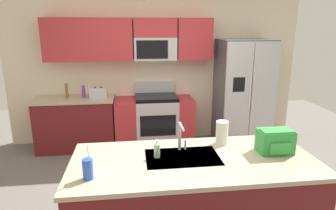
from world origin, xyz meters
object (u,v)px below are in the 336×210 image
at_px(soap_dispenser, 157,150).
at_px(paper_towel_roll, 222,133).
at_px(range_oven, 154,121).
at_px(backpack, 275,141).
at_px(pepper_mill, 67,91).
at_px(refrigerator, 243,93).
at_px(drink_cup_blue, 88,169).
at_px(bottle_purple, 84,91).
at_px(toaster, 98,93).
at_px(sink_faucet, 180,134).

bearing_deg(soap_dispenser, paper_towel_roll, 19.08).
bearing_deg(range_oven, backpack, -69.09).
relative_size(pepper_mill, paper_towel_roll, 1.03).
height_order(refrigerator, drink_cup_blue, refrigerator).
xyz_separation_m(pepper_mill, bottle_purple, (0.27, 0.02, -0.02)).
height_order(bottle_purple, paper_towel_roll, paper_towel_roll).
xyz_separation_m(range_oven, bottle_purple, (-1.19, 0.02, 0.56)).
height_order(toaster, paper_towel_roll, paper_towel_roll).
bearing_deg(refrigerator, toaster, 179.56).
relative_size(pepper_mill, sink_faucet, 0.87).
distance_m(refrigerator, paper_towel_roll, 2.41).
relative_size(soap_dispenser, backpack, 0.53).
distance_m(bottle_purple, paper_towel_roll, 2.82).
bearing_deg(pepper_mill, refrigerator, -1.31).
distance_m(range_oven, toaster, 1.09).
bearing_deg(pepper_mill, paper_towel_roll, -48.54).
distance_m(pepper_mill, backpack, 3.47).
distance_m(range_oven, refrigerator, 1.65).
bearing_deg(refrigerator, range_oven, 177.39).
xyz_separation_m(range_oven, backpack, (0.96, -2.50, 0.57)).
height_order(sink_faucet, backpack, sink_faucet).
bearing_deg(toaster, paper_towel_roll, -56.34).
xyz_separation_m(bottle_purple, sink_faucet, (1.25, -2.37, 0.06)).
xyz_separation_m(sink_faucet, drink_cup_blue, (-0.81, -0.44, -0.08)).
height_order(range_oven, soap_dispenser, range_oven).
height_order(refrigerator, toaster, refrigerator).
height_order(toaster, backpack, backpack).
height_order(pepper_mill, bottle_purple, pepper_mill).
bearing_deg(bottle_purple, refrigerator, -1.84).
bearing_deg(drink_cup_blue, sink_faucet, 28.44).
distance_m(range_oven, backpack, 2.74).
bearing_deg(toaster, soap_dispenser, -72.44).
bearing_deg(paper_towel_roll, range_oven, 102.96).
distance_m(toaster, paper_towel_roll, 2.62).
height_order(refrigerator, pepper_mill, refrigerator).
bearing_deg(pepper_mill, toaster, -5.51).
height_order(range_oven, refrigerator, refrigerator).
bearing_deg(sink_faucet, drink_cup_blue, -151.56).
bearing_deg(sink_faucet, bottle_purple, 117.86).
height_order(bottle_purple, sink_faucet, sink_faucet).
bearing_deg(toaster, backpack, -52.28).
bearing_deg(refrigerator, backpack, -104.34).
height_order(sink_faucet, paper_towel_roll, sink_faucet).
distance_m(range_oven, sink_faucet, 2.44).
relative_size(range_oven, bottle_purple, 6.52).
distance_m(pepper_mill, drink_cup_blue, 2.88).
bearing_deg(bottle_purple, pepper_mill, -175.81).
xyz_separation_m(toaster, sink_faucet, (1.00, -2.30, 0.08)).
height_order(refrigerator, backpack, refrigerator).
bearing_deg(backpack, range_oven, 110.91).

